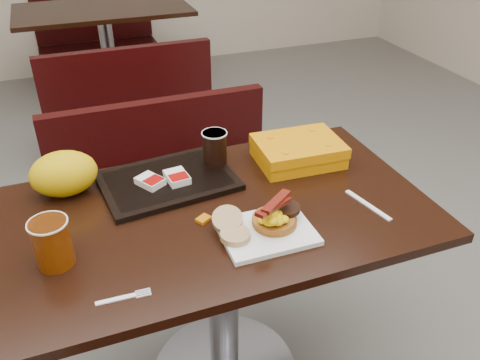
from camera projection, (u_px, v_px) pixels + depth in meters
name	position (u px, v px, depth m)	size (l,w,h in m)	color
table_near	(223.00, 302.00, 1.63)	(1.20, 0.70, 0.75)	black
bench_near_n	(172.00, 194.00, 2.19)	(1.00, 0.46, 0.72)	black
table_far	(109.00, 59.00, 3.69)	(1.20, 0.70, 0.75)	black
bench_far_s	(126.00, 96.00, 3.14)	(1.00, 0.46, 0.72)	black
bench_far_n	(98.00, 36.00, 4.25)	(1.00, 0.46, 0.72)	black
platter	(267.00, 232.00, 1.33)	(0.24, 0.19, 0.01)	white
pancake_stack	(275.00, 220.00, 1.34)	(0.12, 0.12, 0.03)	#9E611A
sausage_patty	(286.00, 208.00, 1.35)	(0.08, 0.08, 0.01)	black
scrambled_eggs	(269.00, 215.00, 1.30)	(0.08, 0.07, 0.04)	#E1C004
bacon_strips	(274.00, 206.00, 1.28)	(0.14, 0.06, 0.01)	#3F0704
muffin_bottom	(235.00, 235.00, 1.29)	(0.08, 0.08, 0.02)	tan
muffin_top	(227.00, 219.00, 1.32)	(0.08, 0.08, 0.02)	tan
coffee_cup_near	(52.00, 243.00, 1.20)	(0.09, 0.09, 0.13)	#923C05
fork	(116.00, 299.00, 1.13)	(0.13, 0.02, 0.00)	white
knife	(368.00, 205.00, 1.44)	(0.18, 0.01, 0.00)	white
condiment_syrup	(203.00, 219.00, 1.38)	(0.04, 0.03, 0.01)	#C06008
condiment_ketchup	(212.00, 192.00, 1.49)	(0.04, 0.03, 0.01)	#8C0504
tray	(168.00, 181.00, 1.54)	(0.40, 0.28, 0.02)	black
hashbrown_sleeve_left	(150.00, 181.00, 1.50)	(0.06, 0.08, 0.02)	silver
hashbrown_sleeve_right	(177.00, 177.00, 1.52)	(0.06, 0.08, 0.02)	silver
coffee_cup_far	(215.00, 147.00, 1.59)	(0.08, 0.08, 0.11)	black
clamshell	(298.00, 151.00, 1.64)	(0.28, 0.21, 0.07)	#D17903
paper_bag	(64.00, 174.00, 1.46)	(0.20, 0.14, 0.14)	#D4B707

